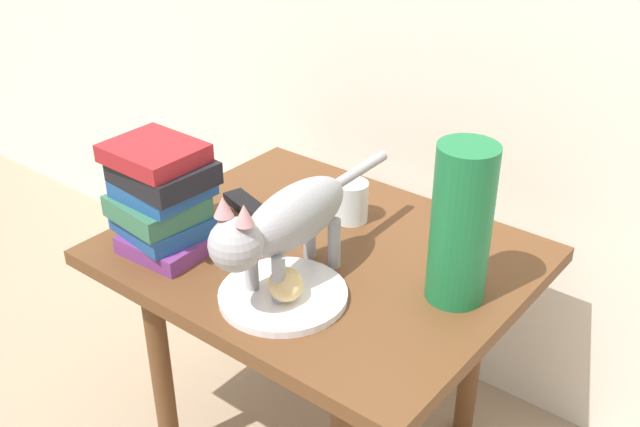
{
  "coord_description": "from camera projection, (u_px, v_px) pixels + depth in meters",
  "views": [
    {
      "loc": [
        0.77,
        -0.98,
        1.29
      ],
      "look_at": [
        0.0,
        0.0,
        0.6
      ],
      "focal_mm": 42.37,
      "sensor_mm": 36.0,
      "label": 1
    }
  ],
  "objects": [
    {
      "name": "side_table",
      "position": [
        320.0,
        279.0,
        1.5
      ],
      "size": [
        0.77,
        0.63,
        0.52
      ],
      "color": "brown",
      "rests_on": "ground"
    },
    {
      "name": "plate",
      "position": [
        283.0,
        295.0,
        1.32
      ],
      "size": [
        0.23,
        0.23,
        0.01
      ],
      "primitive_type": "cylinder",
      "color": "white",
      "rests_on": "side_table"
    },
    {
      "name": "bread_roll",
      "position": [
        286.0,
        284.0,
        1.29
      ],
      "size": [
        0.1,
        0.1,
        0.05
      ],
      "primitive_type": "ellipsoid",
      "rotation": [
        0.0,
        0.0,
        2.36
      ],
      "color": "#E0BC7A",
      "rests_on": "plate"
    },
    {
      "name": "cat",
      "position": [
        285.0,
        222.0,
        1.29
      ],
      "size": [
        0.1,
        0.48,
        0.23
      ],
      "color": "#99999E",
      "rests_on": "side_table"
    },
    {
      "name": "book_stack",
      "position": [
        162.0,
        198.0,
        1.42
      ],
      "size": [
        0.2,
        0.17,
        0.22
      ],
      "color": "#72337A",
      "rests_on": "side_table"
    },
    {
      "name": "green_vase",
      "position": [
        461.0,
        225.0,
        1.26
      ],
      "size": [
        0.1,
        0.1,
        0.29
      ],
      "primitive_type": "cylinder",
      "color": "#196B38",
      "rests_on": "side_table"
    },
    {
      "name": "candle_jar",
      "position": [
        351.0,
        203.0,
        1.55
      ],
      "size": [
        0.07,
        0.07,
        0.08
      ],
      "color": "silver",
      "rests_on": "side_table"
    },
    {
      "name": "tv_remote",
      "position": [
        249.0,
        208.0,
        1.59
      ],
      "size": [
        0.16,
        0.09,
        0.02
      ],
      "primitive_type": "cube",
      "rotation": [
        0.0,
        0.0,
        -0.29
      ],
      "color": "black",
      "rests_on": "side_table"
    }
  ]
}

